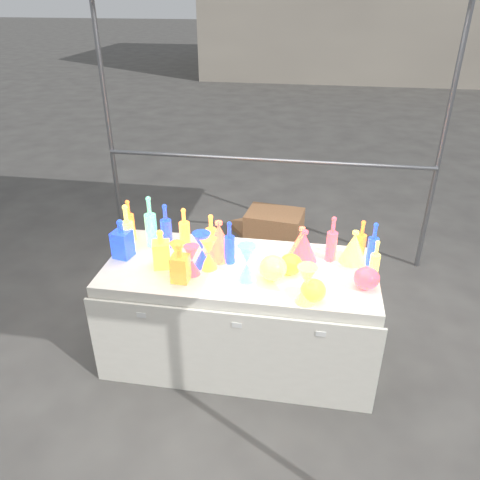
% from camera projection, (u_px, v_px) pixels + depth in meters
% --- Properties ---
extents(ground, '(80.00, 80.00, 0.00)m').
position_uv_depth(ground, '(240.00, 352.00, 3.47)').
color(ground, '#5E5B57').
rests_on(ground, ground).
extents(display_table, '(1.84, 0.83, 0.75)m').
position_uv_depth(display_table, '(240.00, 313.00, 3.28)').
color(display_table, white).
rests_on(display_table, ground).
extents(cardboard_box_closed, '(0.60, 0.47, 0.40)m').
position_uv_depth(cardboard_box_closed, '(274.00, 230.00, 4.78)').
color(cardboard_box_closed, '#986944').
rests_on(cardboard_box_closed, ground).
extents(cardboard_box_flat, '(0.84, 0.80, 0.06)m').
position_uv_depth(cardboard_box_flat, '(265.00, 226.00, 5.24)').
color(cardboard_box_flat, '#986944').
rests_on(cardboard_box_flat, ground).
extents(bottle_0, '(0.09, 0.09, 0.30)m').
position_uv_depth(bottle_0, '(184.00, 227.00, 3.29)').
color(bottle_0, red).
rests_on(bottle_0, display_table).
extents(bottle_1, '(0.10, 0.10, 0.33)m').
position_uv_depth(bottle_1, '(166.00, 226.00, 3.27)').
color(bottle_1, '#16794A').
rests_on(bottle_1, display_table).
extents(bottle_2, '(0.08, 0.08, 0.31)m').
position_uv_depth(bottle_2, '(129.00, 220.00, 3.37)').
color(bottle_2, '#FFAE1A').
rests_on(bottle_2, display_table).
extents(bottle_4, '(0.11, 0.11, 0.36)m').
position_uv_depth(bottle_4, '(127.00, 229.00, 3.20)').
color(bottle_4, teal).
rests_on(bottle_4, display_table).
extents(bottle_5, '(0.11, 0.11, 0.38)m').
position_uv_depth(bottle_5, '(150.00, 221.00, 3.28)').
color(bottle_5, '#B32364').
rests_on(bottle_5, display_table).
extents(bottle_6, '(0.10, 0.10, 0.29)m').
position_uv_depth(bottle_6, '(211.00, 234.00, 3.21)').
color(bottle_6, red).
rests_on(bottle_6, display_table).
extents(bottle_7, '(0.09, 0.09, 0.30)m').
position_uv_depth(bottle_7, '(229.00, 242.00, 3.09)').
color(bottle_7, '#16794A').
rests_on(bottle_7, display_table).
extents(decanter_0, '(0.14, 0.14, 0.27)m').
position_uv_depth(decanter_0, '(161.00, 249.00, 3.05)').
color(decanter_0, red).
rests_on(decanter_0, display_table).
extents(decanter_1, '(0.11, 0.11, 0.27)m').
position_uv_depth(decanter_1, '(180.00, 262.00, 2.90)').
color(decanter_1, '#FFAE1A').
rests_on(decanter_1, display_table).
extents(decanter_2, '(0.14, 0.14, 0.28)m').
position_uv_depth(decanter_2, '(122.00, 238.00, 3.16)').
color(decanter_2, '#16794A').
rests_on(decanter_2, display_table).
extents(hourglass_0, '(0.12, 0.12, 0.19)m').
position_uv_depth(hourglass_0, '(178.00, 256.00, 3.05)').
color(hourglass_0, '#FFAE1A').
rests_on(hourglass_0, display_table).
extents(hourglass_1, '(0.11, 0.11, 0.20)m').
position_uv_depth(hourglass_1, '(192.00, 260.00, 2.99)').
color(hourglass_1, '#1D1CA8').
rests_on(hourglass_1, display_table).
extents(hourglass_2, '(0.16, 0.16, 0.24)m').
position_uv_depth(hourglass_2, '(306.00, 285.00, 2.70)').
color(hourglass_2, teal).
rests_on(hourglass_2, display_table).
extents(hourglass_3, '(0.13, 0.13, 0.25)m').
position_uv_depth(hourglass_3, '(247.00, 263.00, 2.91)').
color(hourglass_3, '#B32364').
rests_on(hourglass_3, display_table).
extents(hourglass_4, '(0.11, 0.11, 0.22)m').
position_uv_depth(hourglass_4, '(208.00, 254.00, 3.04)').
color(hourglass_4, red).
rests_on(hourglass_4, display_table).
extents(hourglass_5, '(0.14, 0.14, 0.24)m').
position_uv_depth(hourglass_5, '(202.00, 250.00, 3.07)').
color(hourglass_5, '#16794A').
rests_on(hourglass_5, display_table).
extents(globe_0, '(0.18, 0.18, 0.12)m').
position_uv_depth(globe_0, '(313.00, 291.00, 2.75)').
color(globe_0, red).
rests_on(globe_0, display_table).
extents(globe_1, '(0.22, 0.22, 0.14)m').
position_uv_depth(globe_1, '(273.00, 269.00, 2.95)').
color(globe_1, teal).
rests_on(globe_1, display_table).
extents(globe_2, '(0.18, 0.18, 0.12)m').
position_uv_depth(globe_2, '(291.00, 265.00, 3.01)').
color(globe_2, '#FFAE1A').
rests_on(globe_2, display_table).
extents(globe_3, '(0.17, 0.17, 0.13)m').
position_uv_depth(globe_3, '(366.00, 279.00, 2.86)').
color(globe_3, '#1D1CA8').
rests_on(globe_3, display_table).
extents(lampshade_0, '(0.25, 0.25, 0.27)m').
position_uv_depth(lampshade_0, '(219.00, 239.00, 3.16)').
color(lampshade_0, yellow).
rests_on(lampshade_0, display_table).
extents(lampshade_1, '(0.23, 0.23, 0.23)m').
position_uv_depth(lampshade_1, '(301.00, 242.00, 3.17)').
color(lampshade_1, yellow).
rests_on(lampshade_1, display_table).
extents(lampshade_2, '(0.23, 0.23, 0.22)m').
position_uv_depth(lampshade_2, '(304.00, 246.00, 3.13)').
color(lampshade_2, '#1D1CA8').
rests_on(lampshade_2, display_table).
extents(lampshade_3, '(0.24, 0.24, 0.23)m').
position_uv_depth(lampshade_3, '(354.00, 246.00, 3.12)').
color(lampshade_3, teal).
rests_on(lampshade_3, display_table).
extents(bottle_8, '(0.07, 0.07, 0.31)m').
position_uv_depth(bottle_8, '(373.00, 244.00, 3.06)').
color(bottle_8, '#16794A').
rests_on(bottle_8, display_table).
extents(bottle_9, '(0.08, 0.08, 0.30)m').
position_uv_depth(bottle_9, '(361.00, 240.00, 3.12)').
color(bottle_9, '#FFAE1A').
rests_on(bottle_9, display_table).
extents(bottle_10, '(0.09, 0.09, 0.32)m').
position_uv_depth(bottle_10, '(332.00, 239.00, 3.12)').
color(bottle_10, '#1D1CA8').
rests_on(bottle_10, display_table).
extents(bottle_11, '(0.08, 0.08, 0.27)m').
position_uv_depth(bottle_11, '(375.00, 260.00, 2.92)').
color(bottle_11, teal).
rests_on(bottle_11, display_table).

